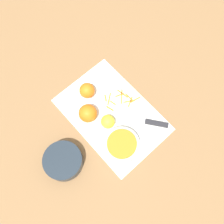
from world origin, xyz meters
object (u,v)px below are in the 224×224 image
at_px(knife, 149,122).
at_px(orange_right, 88,113).
at_px(lemon, 108,122).
at_px(orange_left, 87,91).
at_px(bowl_dark, 63,161).
at_px(bowl_speckled, 122,145).

distance_m(knife, orange_right, 0.27).
bearing_deg(knife, lemon, 12.98).
distance_m(knife, lemon, 0.18).
bearing_deg(orange_left, bowl_dark, 122.31).
height_order(bowl_speckled, bowl_dark, bowl_speckled).
relative_size(bowl_speckled, lemon, 2.45).
relative_size(knife, orange_left, 3.16).
xyz_separation_m(bowl_dark, orange_left, (0.17, -0.28, 0.01)).
distance_m(orange_left, orange_right, 0.11).
xyz_separation_m(orange_left, lemon, (-0.17, 0.03, -0.00)).
bearing_deg(bowl_speckled, lemon, -13.16).
distance_m(bowl_dark, orange_right, 0.23).
relative_size(bowl_dark, orange_left, 2.27).
bearing_deg(bowl_dark, orange_left, -57.69).
bearing_deg(orange_right, knife, -138.17).
bearing_deg(bowl_speckled, bowl_dark, 63.05).
bearing_deg(bowl_dark, knife, -106.40).
distance_m(orange_right, lemon, 0.09).
xyz_separation_m(bowl_speckled, orange_left, (0.29, -0.05, 0.00)).
bearing_deg(orange_left, bowl_speckled, 169.32).
distance_m(bowl_dark, knife, 0.41).
relative_size(bowl_speckled, orange_right, 1.85).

